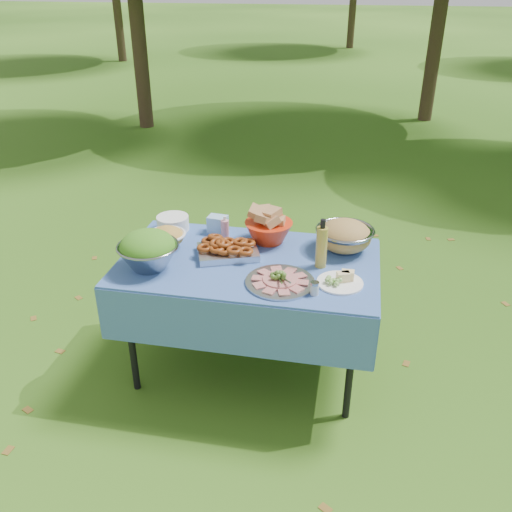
{
  "coord_description": "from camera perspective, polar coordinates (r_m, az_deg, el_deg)",
  "views": [
    {
      "loc": [
        0.56,
        -2.64,
        2.23
      ],
      "look_at": [
        0.05,
        0.0,
        0.8
      ],
      "focal_mm": 38.0,
      "sensor_mm": 36.0,
      "label": 1
    }
  ],
  "objects": [
    {
      "name": "picnic_table",
      "position": [
        3.27,
        -0.78,
        -6.37
      ],
      "size": [
        1.46,
        0.86,
        0.76
      ],
      "primitive_type": "cube",
      "color": "#76A2E2",
      "rests_on": "ground"
    },
    {
      "name": "ground",
      "position": [
        3.5,
        -0.74,
        -11.52
      ],
      "size": [
        80.0,
        80.0,
        0.0
      ],
      "primitive_type": "plane",
      "color": "#163209",
      "rests_on": "ground"
    },
    {
      "name": "pasta_bowl_steel",
      "position": [
        3.2,
        9.32,
        2.17
      ],
      "size": [
        0.42,
        0.42,
        0.18
      ],
      "primitive_type": null,
      "rotation": [
        0.0,
        0.0,
        -0.27
      ],
      "color": "gray",
      "rests_on": "picnic_table"
    },
    {
      "name": "sanitizer_bottle",
      "position": [
        3.32,
        -3.29,
        3.07
      ],
      "size": [
        0.06,
        0.06,
        0.14
      ],
      "primitive_type": "cylinder",
      "rotation": [
        0.0,
        0.0,
        -0.39
      ],
      "color": "pink",
      "rests_on": "picnic_table"
    },
    {
      "name": "oil_bottle",
      "position": [
        2.97,
        6.93,
        1.33
      ],
      "size": [
        0.07,
        0.07,
        0.28
      ],
      "primitive_type": "cylinder",
      "rotation": [
        0.0,
        0.0,
        -0.08
      ],
      "color": "#AA9636",
      "rests_on": "picnic_table"
    },
    {
      "name": "fried_tray",
      "position": [
        3.12,
        -3.0,
        0.74
      ],
      "size": [
        0.4,
        0.35,
        0.08
      ],
      "primitive_type": "cube",
      "rotation": [
        0.0,
        0.0,
        0.36
      ],
      "color": "silver",
      "rests_on": "picnic_table"
    },
    {
      "name": "bread_bowl",
      "position": [
        3.26,
        1.34,
        3.1
      ],
      "size": [
        0.38,
        0.38,
        0.19
      ],
      "primitive_type": null,
      "rotation": [
        0.0,
        0.0,
        -0.39
      ],
      "color": "red",
      "rests_on": "picnic_table"
    },
    {
      "name": "cheese_plate",
      "position": [
        2.87,
        8.86,
        -2.32
      ],
      "size": [
        0.27,
        0.27,
        0.07
      ],
      "primitive_type": "cylinder",
      "rotation": [
        0.0,
        0.0,
        -0.09
      ],
      "color": "white",
      "rests_on": "picnic_table"
    },
    {
      "name": "salad_bowl",
      "position": [
        3.01,
        -11.31,
        0.64
      ],
      "size": [
        0.44,
        0.44,
        0.22
      ],
      "primitive_type": null,
      "rotation": [
        0.0,
        0.0,
        -0.4
      ],
      "color": "gray",
      "rests_on": "picnic_table"
    },
    {
      "name": "shaker",
      "position": [
        2.76,
        6.18,
        -3.4
      ],
      "size": [
        0.06,
        0.06,
        0.07
      ],
      "primitive_type": "cylinder",
      "rotation": [
        0.0,
        0.0,
        0.36
      ],
      "color": "silver",
      "rests_on": "picnic_table"
    },
    {
      "name": "plate_stack",
      "position": [
        3.47,
        -8.75,
        3.45
      ],
      "size": [
        0.26,
        0.26,
        0.09
      ],
      "primitive_type": "cylinder",
      "rotation": [
        0.0,
        0.0,
        -0.37
      ],
      "color": "white",
      "rests_on": "picnic_table"
    },
    {
      "name": "pasta_bowl_white",
      "position": [
        3.25,
        -9.39,
        2.0
      ],
      "size": [
        0.28,
        0.28,
        0.12
      ],
      "primitive_type": null,
      "rotation": [
        0.0,
        0.0,
        -0.35
      ],
      "color": "white",
      "rests_on": "picnic_table"
    },
    {
      "name": "wipes_box",
      "position": [
        3.4,
        -4.05,
        3.35
      ],
      "size": [
        0.13,
        0.1,
        0.11
      ],
      "primitive_type": "cube",
      "rotation": [
        0.0,
        0.0,
        -0.11
      ],
      "color": "#99C8F5",
      "rests_on": "picnic_table"
    },
    {
      "name": "charcuterie_platter",
      "position": [
        2.84,
        2.56,
        -2.12
      ],
      "size": [
        0.48,
        0.48,
        0.08
      ],
      "primitive_type": "cylinder",
      "rotation": [
        0.0,
        0.0,
        -0.38
      ],
      "color": "#AAACB1",
      "rests_on": "picnic_table"
    }
  ]
}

